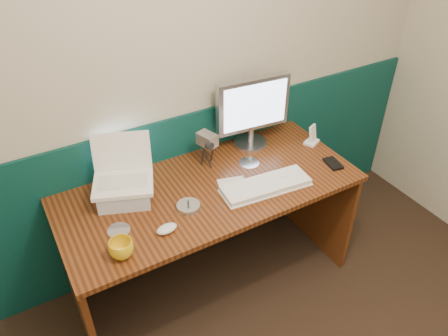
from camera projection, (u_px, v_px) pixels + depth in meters
back_wall at (171, 75)px, 2.27m from camera, size 3.50×0.04×2.50m
wainscot at (180, 188)px, 2.70m from camera, size 3.48×0.02×1.00m
desk at (211, 237)px, 2.53m from camera, size 1.60×0.70×0.75m
laptop_riser at (125, 192)px, 2.21m from camera, size 0.32×0.29×0.09m
laptop at (120, 166)px, 2.11m from camera, size 0.36×0.32×0.25m
monitor at (252, 112)px, 2.52m from camera, size 0.45×0.17×0.44m
keyboard at (266, 186)px, 2.30m from camera, size 0.49×0.20×0.03m
mouse_right at (282, 180)px, 2.34m from camera, size 0.12×0.08×0.03m
mouse_left at (167, 229)px, 2.03m from camera, size 0.11×0.07×0.03m
mug at (121, 249)px, 1.90m from camera, size 0.14×0.14×0.09m
camcorder at (207, 150)px, 2.42m from camera, size 0.12×0.15×0.19m
cd_spindle at (188, 207)px, 2.17m from camera, size 0.12×0.12×0.02m
cd_loose_a at (119, 230)px, 2.05m from camera, size 0.11×0.11×0.00m
cd_loose_b at (249, 163)px, 2.49m from camera, size 0.12×0.12×0.00m
pen at (269, 173)px, 2.41m from camera, size 0.15×0.02×0.01m
papers at (232, 183)px, 2.34m from camera, size 0.17×0.13×0.00m
dock at (312, 142)px, 2.65m from camera, size 0.11×0.10×0.02m
music_player at (313, 133)px, 2.62m from camera, size 0.07×0.05×0.11m
pda at (333, 163)px, 2.47m from camera, size 0.09×0.13×0.01m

